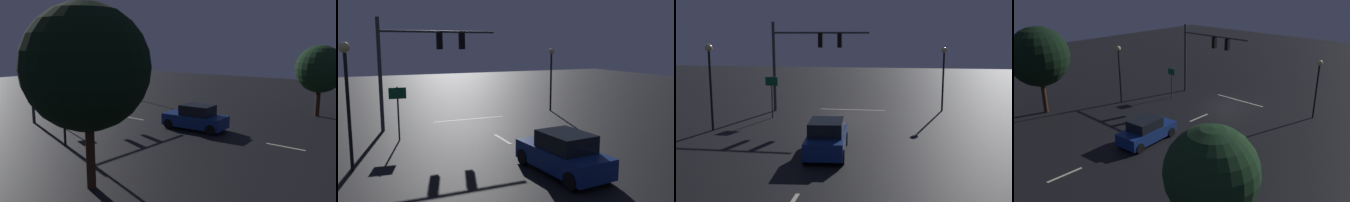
% 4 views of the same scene
% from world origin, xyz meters
% --- Properties ---
extents(ground_plane, '(80.00, 80.00, 0.00)m').
position_xyz_m(ground_plane, '(0.00, 0.00, 0.00)').
color(ground_plane, black).
extents(traffic_signal_assembly, '(7.22, 0.47, 6.67)m').
position_xyz_m(traffic_signal_assembly, '(3.50, -0.61, 4.55)').
color(traffic_signal_assembly, '#383A3D').
rests_on(traffic_signal_assembly, ground_plane).
extents(lane_dash_far, '(0.16, 2.20, 0.01)m').
position_xyz_m(lane_dash_far, '(0.00, 4.00, 0.00)').
color(lane_dash_far, beige).
rests_on(lane_dash_far, ground_plane).
extents(lane_dash_mid, '(0.16, 2.20, 0.01)m').
position_xyz_m(lane_dash_mid, '(0.00, 10.00, 0.00)').
color(lane_dash_mid, beige).
rests_on(lane_dash_mid, ground_plane).
extents(lane_dash_near, '(0.16, 2.20, 0.01)m').
position_xyz_m(lane_dash_near, '(0.00, 16.00, 0.00)').
color(lane_dash_near, beige).
rests_on(lane_dash_near, ground_plane).
extents(stop_bar, '(5.00, 0.16, 0.01)m').
position_xyz_m(stop_bar, '(0.00, -1.79, 0.00)').
color(stop_bar, beige).
rests_on(stop_bar, ground_plane).
extents(car_approaching, '(2.24, 4.49, 1.70)m').
position_xyz_m(car_approaching, '(-0.14, 9.79, 0.80)').
color(car_approaching, navy).
rests_on(car_approaching, ground_plane).
extents(street_lamp_left_kerb, '(0.44, 0.44, 4.80)m').
position_xyz_m(street_lamp_left_kerb, '(-6.79, -2.34, 3.38)').
color(street_lamp_left_kerb, black).
rests_on(street_lamp_left_kerb, ground_plane).
extents(street_lamp_right_kerb, '(0.44, 0.44, 5.22)m').
position_xyz_m(street_lamp_right_kerb, '(7.59, 6.07, 3.64)').
color(street_lamp_right_kerb, black).
rests_on(street_lamp_right_kerb, ground_plane).
extents(route_sign, '(0.90, 0.15, 2.91)m').
position_xyz_m(route_sign, '(5.17, 1.96, 2.09)').
color(route_sign, '#383A3D').
rests_on(route_sign, ground_plane).
extents(tree_left_near, '(3.77, 3.77, 5.71)m').
position_xyz_m(tree_left_near, '(-9.92, 15.00, 3.80)').
color(tree_left_near, '#382314').
rests_on(tree_left_near, ground_plane).
extents(tree_right_near, '(4.88, 4.88, 7.25)m').
position_xyz_m(tree_right_near, '(10.32, 11.94, 4.80)').
color(tree_right_near, '#382314').
rests_on(tree_right_near, ground_plane).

